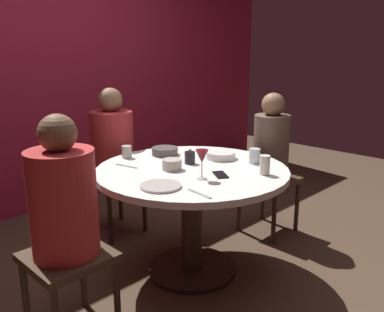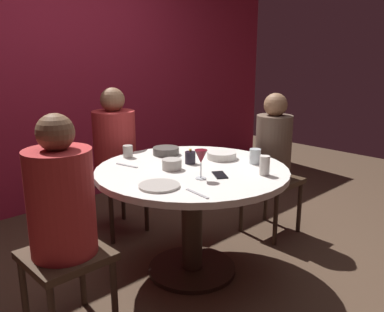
{
  "view_description": "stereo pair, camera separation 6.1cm",
  "coord_description": "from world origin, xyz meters",
  "px_view_note": "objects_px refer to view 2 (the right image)",
  "views": [
    {
      "loc": [
        -1.79,
        -1.77,
        1.47
      ],
      "look_at": [
        0.0,
        0.0,
        0.82
      ],
      "focal_mm": 37.87,
      "sensor_mm": 36.0,
      "label": 1
    },
    {
      "loc": [
        -1.74,
        -1.81,
        1.47
      ],
      "look_at": [
        0.0,
        0.0,
        0.82
      ],
      "focal_mm": 37.87,
      "sensor_mm": 36.0,
      "label": 2
    }
  ],
  "objects_px": {
    "dining_table": "(192,192)",
    "seated_diner_right": "(273,149)",
    "candle_holder": "(190,157)",
    "bowl_salad_center": "(172,164)",
    "cup_by_left_diner": "(128,151)",
    "seated_diner_back": "(115,146)",
    "seated_diner_left": "(61,205)",
    "wine_glass": "(201,158)",
    "cell_phone": "(220,175)",
    "cup_near_candle": "(265,165)",
    "dinner_plate": "(159,186)",
    "cup_by_right_diner": "(255,156)",
    "bowl_serving_large": "(222,155)",
    "bowl_small_white": "(166,151)"
  },
  "relations": [
    {
      "from": "cup_by_right_diner",
      "to": "cup_by_left_diner",
      "type": "bearing_deg",
      "value": 125.35
    },
    {
      "from": "candle_holder",
      "to": "cell_phone",
      "type": "bearing_deg",
      "value": -100.33
    },
    {
      "from": "cell_phone",
      "to": "cup_near_candle",
      "type": "distance_m",
      "value": 0.28
    },
    {
      "from": "cell_phone",
      "to": "cup_near_candle",
      "type": "bearing_deg",
      "value": 172.48
    },
    {
      "from": "dining_table",
      "to": "cup_near_candle",
      "type": "distance_m",
      "value": 0.52
    },
    {
      "from": "dining_table",
      "to": "bowl_serving_large",
      "type": "xyz_separation_m",
      "value": [
        0.31,
        0.02,
        0.19
      ]
    },
    {
      "from": "seated_diner_back",
      "to": "cup_by_left_diner",
      "type": "relative_size",
      "value": 13.9
    },
    {
      "from": "seated_diner_left",
      "to": "cup_by_left_diner",
      "type": "distance_m",
      "value": 0.92
    },
    {
      "from": "cup_near_candle",
      "to": "cup_by_left_diner",
      "type": "height_order",
      "value": "cup_near_candle"
    },
    {
      "from": "cup_by_right_diner",
      "to": "candle_holder",
      "type": "bearing_deg",
      "value": 135.64
    },
    {
      "from": "bowl_salad_center",
      "to": "candle_holder",
      "type": "bearing_deg",
      "value": 6.18
    },
    {
      "from": "bowl_small_white",
      "to": "cell_phone",
      "type": "bearing_deg",
      "value": -98.97
    },
    {
      "from": "wine_glass",
      "to": "bowl_small_white",
      "type": "height_order",
      "value": "wine_glass"
    },
    {
      "from": "seated_diner_left",
      "to": "bowl_serving_large",
      "type": "distance_m",
      "value": 1.22
    },
    {
      "from": "cup_by_left_diner",
      "to": "candle_holder",
      "type": "bearing_deg",
      "value": -64.12
    },
    {
      "from": "dining_table",
      "to": "seated_diner_left",
      "type": "distance_m",
      "value": 0.92
    },
    {
      "from": "dining_table",
      "to": "seated_diner_back",
      "type": "xyz_separation_m",
      "value": [
        0.0,
        0.89,
        0.16
      ]
    },
    {
      "from": "cup_by_left_diner",
      "to": "cup_by_right_diner",
      "type": "distance_m",
      "value": 0.89
    },
    {
      "from": "cup_by_right_diner",
      "to": "bowl_small_white",
      "type": "bearing_deg",
      "value": 114.32
    },
    {
      "from": "dining_table",
      "to": "cell_phone",
      "type": "height_order",
      "value": "cell_phone"
    },
    {
      "from": "candle_holder",
      "to": "wine_glass",
      "type": "distance_m",
      "value": 0.35
    },
    {
      "from": "candle_holder",
      "to": "cup_by_right_diner",
      "type": "distance_m",
      "value": 0.44
    },
    {
      "from": "seated_diner_back",
      "to": "cup_by_left_diner",
      "type": "height_order",
      "value": "seated_diner_back"
    },
    {
      "from": "bowl_serving_large",
      "to": "cup_near_candle",
      "type": "bearing_deg",
      "value": -102.64
    },
    {
      "from": "bowl_salad_center",
      "to": "cup_by_right_diner",
      "type": "height_order",
      "value": "cup_by_right_diner"
    },
    {
      "from": "dining_table",
      "to": "wine_glass",
      "type": "bearing_deg",
      "value": -120.94
    },
    {
      "from": "seated_diner_right",
      "to": "cup_near_candle",
      "type": "xyz_separation_m",
      "value": [
        -0.69,
        -0.41,
        0.09
      ]
    },
    {
      "from": "candle_holder",
      "to": "wine_glass",
      "type": "height_order",
      "value": "wine_glass"
    },
    {
      "from": "cup_near_candle",
      "to": "dining_table",
      "type": "bearing_deg",
      "value": 117.22
    },
    {
      "from": "candle_holder",
      "to": "bowl_salad_center",
      "type": "distance_m",
      "value": 0.18
    },
    {
      "from": "seated_diner_left",
      "to": "wine_glass",
      "type": "relative_size",
      "value": 6.76
    },
    {
      "from": "dinner_plate",
      "to": "cup_near_candle",
      "type": "height_order",
      "value": "cup_near_candle"
    },
    {
      "from": "dining_table",
      "to": "seated_diner_right",
      "type": "bearing_deg",
      "value": 0.0
    },
    {
      "from": "dining_table",
      "to": "dinner_plate",
      "type": "distance_m",
      "value": 0.45
    },
    {
      "from": "seated_diner_left",
      "to": "candle_holder",
      "type": "xyz_separation_m",
      "value": [
        0.97,
        0.09,
        0.05
      ]
    },
    {
      "from": "bowl_serving_large",
      "to": "bowl_small_white",
      "type": "bearing_deg",
      "value": 119.97
    },
    {
      "from": "cell_phone",
      "to": "bowl_small_white",
      "type": "bearing_deg",
      "value": -65.47
    },
    {
      "from": "seated_diner_left",
      "to": "bowl_salad_center",
      "type": "height_order",
      "value": "seated_diner_left"
    },
    {
      "from": "candle_holder",
      "to": "bowl_salad_center",
      "type": "relative_size",
      "value": 0.82
    },
    {
      "from": "seated_diner_back",
      "to": "wine_glass",
      "type": "height_order",
      "value": "seated_diner_back"
    },
    {
      "from": "seated_diner_back",
      "to": "dinner_plate",
      "type": "distance_m",
      "value": 1.11
    },
    {
      "from": "seated_diner_left",
      "to": "bowl_small_white",
      "type": "distance_m",
      "value": 1.08
    },
    {
      "from": "seated_diner_right",
      "to": "bowl_salad_center",
      "type": "height_order",
      "value": "seated_diner_right"
    },
    {
      "from": "seated_diner_left",
      "to": "seated_diner_right",
      "type": "height_order",
      "value": "seated_diner_left"
    },
    {
      "from": "dinner_plate",
      "to": "bowl_serving_large",
      "type": "relative_size",
      "value": 1.12
    },
    {
      "from": "wine_glass",
      "to": "cup_by_right_diner",
      "type": "relative_size",
      "value": 1.74
    },
    {
      "from": "cell_phone",
      "to": "bowl_small_white",
      "type": "xyz_separation_m",
      "value": [
        0.1,
        0.62,
        0.02
      ]
    },
    {
      "from": "wine_glass",
      "to": "bowl_serving_large",
      "type": "distance_m",
      "value": 0.5
    },
    {
      "from": "dining_table",
      "to": "seated_diner_back",
      "type": "distance_m",
      "value": 0.91
    },
    {
      "from": "seated_diner_left",
      "to": "dining_table",
      "type": "bearing_deg",
      "value": 0.0
    }
  ]
}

